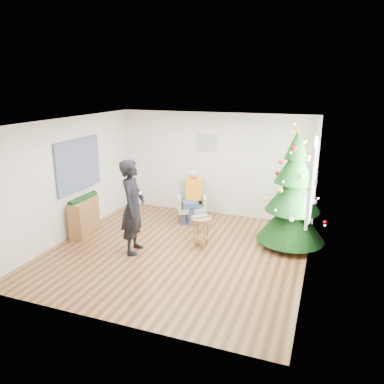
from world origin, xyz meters
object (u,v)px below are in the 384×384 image
at_px(christmas_tree, 293,194).
at_px(armchair, 192,207).
at_px(stool, 201,232).
at_px(console, 84,216).
at_px(standing_man, 133,207).

bearing_deg(christmas_tree, armchair, 164.62).
xyz_separation_m(stool, armchair, (-0.72, 1.38, 0.03)).
bearing_deg(stool, console, -175.19).
bearing_deg(armchair, stool, -84.79).
distance_m(christmas_tree, console, 4.59).
bearing_deg(armchair, christmas_tree, -37.74).
bearing_deg(christmas_tree, console, -168.14).
height_order(armchair, console, armchair).
xyz_separation_m(christmas_tree, armchair, (-2.45, 0.67, -0.78)).
relative_size(christmas_tree, standing_man, 1.33).
height_order(christmas_tree, stool, christmas_tree).
height_order(christmas_tree, standing_man, christmas_tree).
bearing_deg(console, armchair, 27.86).
distance_m(christmas_tree, stool, 2.03).
distance_m(stool, standing_man, 1.51).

